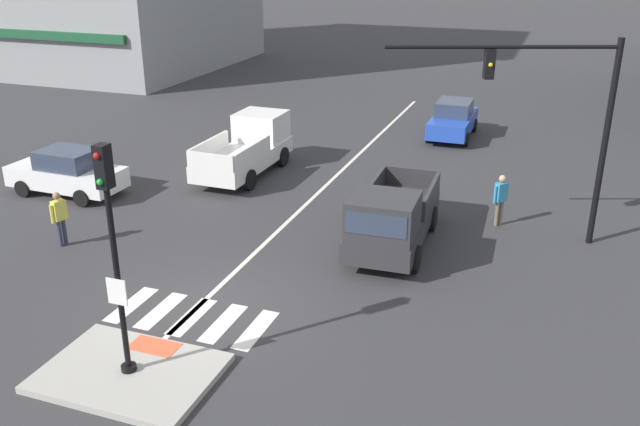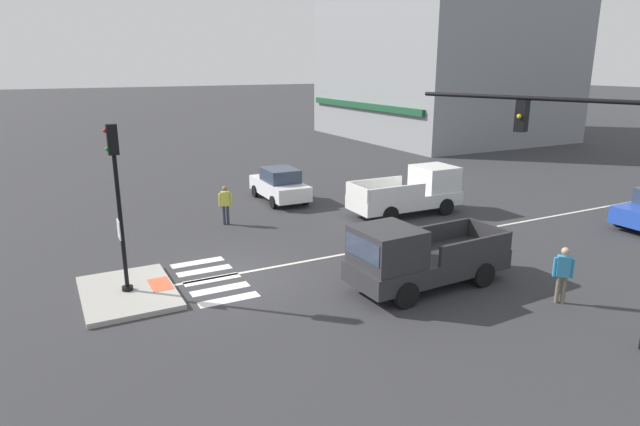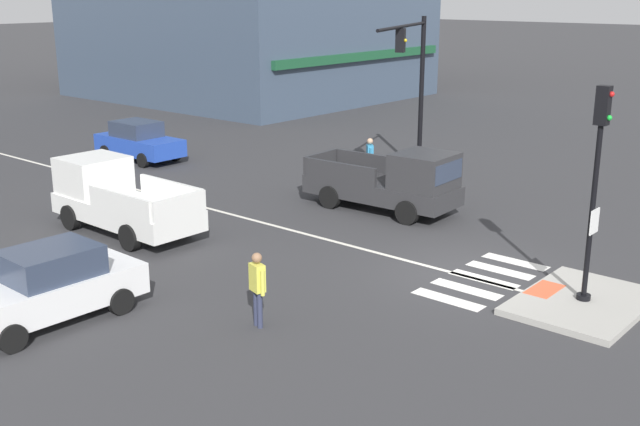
# 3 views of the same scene
# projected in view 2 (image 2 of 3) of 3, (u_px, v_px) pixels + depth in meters

# --- Properties ---
(ground_plane) EXTENTS (300.00, 300.00, 0.00)m
(ground_plane) POSITION_uv_depth(u_px,v_px,m) (229.00, 276.00, 17.34)
(ground_plane) COLOR #333335
(traffic_island) EXTENTS (3.59, 2.58, 0.15)m
(traffic_island) POSITION_uv_depth(u_px,v_px,m) (128.00, 292.00, 15.94)
(traffic_island) COLOR #A3A099
(traffic_island) RESTS_ON ground
(tactile_pad_front) EXTENTS (1.10, 0.60, 0.01)m
(tactile_pad_front) POSITION_uv_depth(u_px,v_px,m) (160.00, 284.00, 16.34)
(tactile_pad_front) COLOR #DB5B38
(tactile_pad_front) RESTS_ON traffic_island
(signal_pole) EXTENTS (0.44, 0.38, 4.86)m
(signal_pole) POSITION_uv_depth(u_px,v_px,m) (118.00, 194.00, 15.13)
(signal_pole) COLOR black
(signal_pole) RESTS_ON traffic_island
(crosswalk_stripe_a) EXTENTS (0.44, 1.80, 0.01)m
(crosswalk_stripe_a) POSITION_uv_depth(u_px,v_px,m) (198.00, 262.00, 18.55)
(crosswalk_stripe_a) COLOR silver
(crosswalk_stripe_a) RESTS_ON ground
(crosswalk_stripe_b) EXTENTS (0.44, 1.80, 0.01)m
(crosswalk_stripe_b) POSITION_uv_depth(u_px,v_px,m) (204.00, 270.00, 17.82)
(crosswalk_stripe_b) COLOR silver
(crosswalk_stripe_b) RESTS_ON ground
(crosswalk_stripe_c) EXTENTS (0.44, 1.80, 0.01)m
(crosswalk_stripe_c) POSITION_uv_depth(u_px,v_px,m) (212.00, 279.00, 17.09)
(crosswalk_stripe_c) COLOR silver
(crosswalk_stripe_c) RESTS_ON ground
(crosswalk_stripe_d) EXTENTS (0.44, 1.80, 0.01)m
(crosswalk_stripe_d) POSITION_uv_depth(u_px,v_px,m) (220.00, 289.00, 16.36)
(crosswalk_stripe_d) COLOR silver
(crosswalk_stripe_d) RESTS_ON ground
(crosswalk_stripe_e) EXTENTS (0.44, 1.80, 0.01)m
(crosswalk_stripe_e) POSITION_uv_depth(u_px,v_px,m) (229.00, 299.00, 15.63)
(crosswalk_stripe_e) COLOR silver
(crosswalk_stripe_e) RESTS_ON ground
(lane_centre_line) EXTENTS (0.14, 28.00, 0.01)m
(lane_centre_line) POSITION_uv_depth(u_px,v_px,m) (466.00, 232.00, 21.87)
(lane_centre_line) COLOR silver
(lane_centre_line) RESTS_ON ground
(traffic_light_mast) EXTENTS (6.04, 2.33, 6.00)m
(traffic_light_mast) POSITION_uv_depth(u_px,v_px,m) (604.00, 174.00, 12.73)
(traffic_light_mast) COLOR black
(traffic_light_mast) RESTS_ON ground
(building_corner_left) EXTENTS (19.24, 16.98, 19.90)m
(building_corner_left) POSITION_uv_depth(u_px,v_px,m) (444.00, 24.00, 48.11)
(building_corner_left) COLOR gray
(building_corner_left) RESTS_ON ground
(car_white_cross_left) EXTENTS (4.14, 1.92, 1.64)m
(car_white_cross_left) POSITION_uv_depth(u_px,v_px,m) (280.00, 185.00, 26.67)
(car_white_cross_left) COLOR white
(car_white_cross_left) RESTS_ON ground
(pickup_truck_charcoal_eastbound_mid) EXTENTS (2.22, 5.18, 2.08)m
(pickup_truck_charcoal_eastbound_mid) POSITION_uv_depth(u_px,v_px,m) (417.00, 258.00, 16.16)
(pickup_truck_charcoal_eastbound_mid) COLOR #2D2D30
(pickup_truck_charcoal_eastbound_mid) RESTS_ON ground
(pickup_truck_white_westbound_far) EXTENTS (2.12, 5.13, 2.08)m
(pickup_truck_white_westbound_far) POSITION_uv_depth(u_px,v_px,m) (414.00, 192.00, 24.41)
(pickup_truck_white_westbound_far) COLOR white
(pickup_truck_white_westbound_far) RESTS_ON ground
(pedestrian_at_curb_left) EXTENTS (0.31, 0.53, 1.67)m
(pedestrian_at_curb_left) POSITION_uv_depth(u_px,v_px,m) (225.00, 202.00, 22.68)
(pedestrian_at_curb_left) COLOR #2D334C
(pedestrian_at_curb_left) RESTS_ON ground
(pedestrian_waiting_far_side) EXTENTS (0.41, 0.42, 1.67)m
(pedestrian_waiting_far_side) POSITION_uv_depth(u_px,v_px,m) (563.00, 271.00, 15.16)
(pedestrian_waiting_far_side) COLOR #6B6051
(pedestrian_waiting_far_side) RESTS_ON ground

